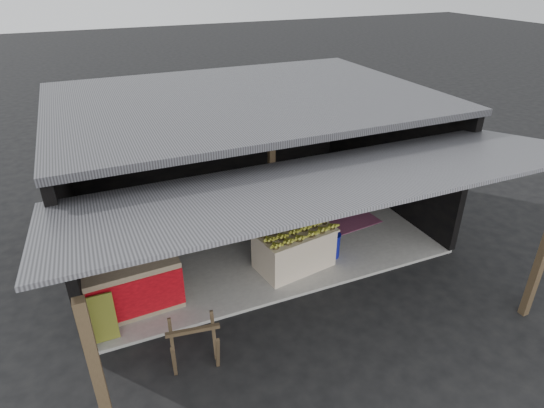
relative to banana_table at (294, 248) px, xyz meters
name	(u,v)px	position (x,y,z in m)	size (l,w,h in m)	color
ground	(299,297)	(-0.29, -0.82, -0.46)	(80.00, 80.00, 0.00)	black
concrete_slab	(248,229)	(-0.29, 1.68, -0.43)	(7.00, 5.00, 0.06)	gray
shophouse	(241,136)	(-0.29, 2.00, 1.64)	(7.40, 7.29, 3.02)	black
banana_table	(294,248)	(0.00, 0.00, 0.00)	(1.58, 1.11, 0.80)	silver
banana_pile	(295,227)	(0.00, 0.00, 0.48)	(1.34, 0.80, 0.16)	gold
white_crate	(281,221)	(0.15, 0.90, 0.08)	(0.92, 0.66, 0.97)	white
neighbor_stall	(130,284)	(-3.02, -0.01, 0.10)	(1.65, 0.81, 1.67)	#998466
green_signboard	(98,319)	(-3.59, -0.56, 0.00)	(0.53, 0.04, 0.80)	black
sawhorse	(194,343)	(-2.37, -1.63, 0.01)	(0.76, 0.74, 0.74)	#483924
water_barrel	(332,246)	(0.84, 0.01, -0.17)	(0.32, 0.32, 0.47)	#0C1186
plastic_chair	(341,193)	(1.93, 1.49, 0.09)	(0.47, 0.47, 0.84)	black
magenta_rug	(343,220)	(1.79, 1.12, -0.40)	(1.50, 1.00, 0.01)	#7A1B50
picture_frames	(205,117)	(-0.46, 4.08, 1.47)	(1.62, 0.04, 0.46)	black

